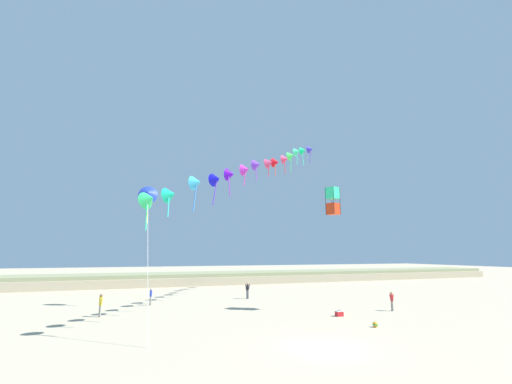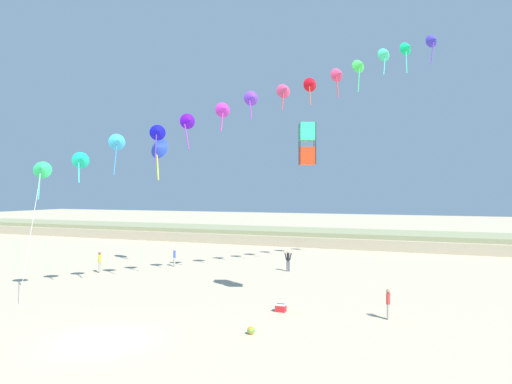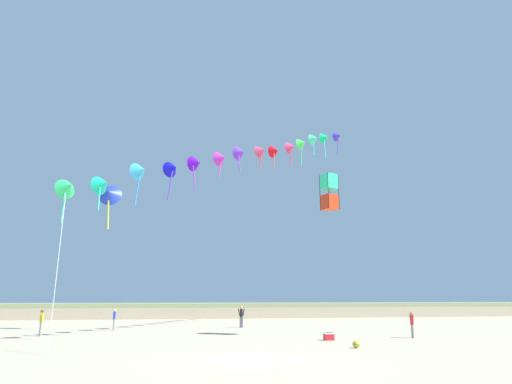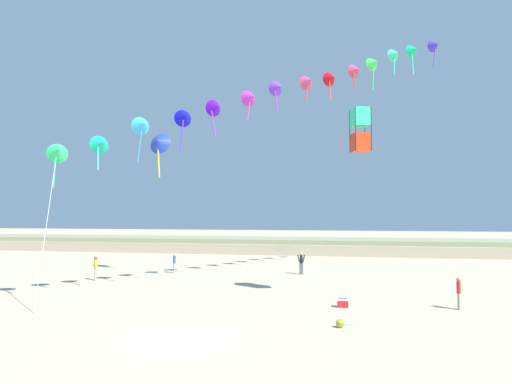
{
  "view_description": "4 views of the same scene",
  "coord_description": "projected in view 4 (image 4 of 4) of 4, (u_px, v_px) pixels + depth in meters",
  "views": [
    {
      "loc": [
        -9.9,
        -16.6,
        4.86
      ],
      "look_at": [
        -0.65,
        8.64,
        9.71
      ],
      "focal_mm": 24.0,
      "sensor_mm": 36.0,
      "label": 1
    },
    {
      "loc": [
        13.88,
        -16.55,
        6.7
      ],
      "look_at": [
        3.22,
        10.83,
        6.67
      ],
      "focal_mm": 32.0,
      "sensor_mm": 36.0,
      "label": 2
    },
    {
      "loc": [
        -3.33,
        -19.5,
        2.51
      ],
      "look_at": [
        1.75,
        8.7,
        9.12
      ],
      "focal_mm": 32.0,
      "sensor_mm": 36.0,
      "label": 3
    },
    {
      "loc": [
        6.34,
        -16.5,
        4.77
      ],
      "look_at": [
        0.39,
        12.54,
        6.23
      ],
      "focal_mm": 32.0,
      "sensor_mm": 36.0,
      "label": 4
    }
  ],
  "objects": [
    {
      "name": "beach_cooler",
      "position": [
        343.0,
        303.0,
        23.44
      ],
      "size": [
        0.58,
        0.41,
        0.46
      ],
      "color": "red",
      "rests_on": "ground"
    },
    {
      "name": "beach_ball",
      "position": [
        340.0,
        323.0,
        19.22
      ],
      "size": [
        0.36,
        0.36,
        0.36
      ],
      "color": "orange",
      "rests_on": "ground"
    },
    {
      "name": "large_kite_low_lead",
      "position": [
        159.0,
        142.0,
        36.39
      ],
      "size": [
        1.93,
        1.3,
        3.8
      ],
      "color": "#233CC0"
    },
    {
      "name": "large_kite_mid_trail",
      "position": [
        360.0,
        130.0,
        25.5
      ],
      "size": [
        1.2,
        1.2,
        2.46
      ],
      "color": "red"
    },
    {
      "name": "person_near_left",
      "position": [
        459.0,
        291.0,
        22.89
      ],
      "size": [
        0.22,
        0.56,
        1.59
      ],
      "color": "gray",
      "rests_on": "ground"
    },
    {
      "name": "dune_ridge",
      "position": [
        298.0,
        245.0,
        57.18
      ],
      "size": [
        120.0,
        9.76,
        1.75
      ],
      "color": "tan",
      "rests_on": "ground"
    },
    {
      "name": "ground_plane",
      "position": [
        179.0,
        341.0,
        17.18
      ],
      "size": [
        240.0,
        240.0,
        0.0
      ],
      "primitive_type": "plane",
      "color": "tan"
    },
    {
      "name": "person_mid_center",
      "position": [
        174.0,
        262.0,
        37.11
      ],
      "size": [
        0.22,
        0.56,
        1.6
      ],
      "color": "gray",
      "rests_on": "ground"
    },
    {
      "name": "person_near_right",
      "position": [
        96.0,
        266.0,
        33.03
      ],
      "size": [
        0.34,
        0.58,
        1.73
      ],
      "color": "gray",
      "rests_on": "ground"
    },
    {
      "name": "person_far_left",
      "position": [
        301.0,
        261.0,
        36.33
      ],
      "size": [
        0.62,
        0.24,
        1.76
      ],
      "color": "#474C56",
      "rests_on": "ground"
    },
    {
      "name": "kite_banner_string",
      "position": [
        292.0,
        86.0,
        32.37
      ],
      "size": [
        24.23,
        22.92,
        20.3
      ],
      "color": "#2DD86F"
    }
  ]
}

